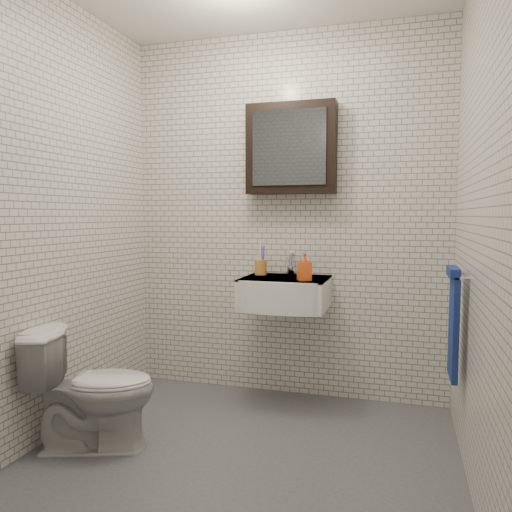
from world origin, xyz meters
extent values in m
cube|color=#494B50|center=(0.00, 0.00, 0.01)|extent=(2.20, 2.00, 0.01)
cube|color=silver|center=(0.00, 1.00, 1.25)|extent=(2.20, 0.02, 2.50)
cube|color=silver|center=(0.00, -1.00, 1.25)|extent=(2.20, 0.02, 2.50)
cube|color=silver|center=(-1.10, 0.00, 1.25)|extent=(0.02, 2.00, 2.50)
cube|color=silver|center=(1.10, 0.00, 1.25)|extent=(0.02, 2.00, 2.50)
cube|color=white|center=(0.05, 0.78, 0.75)|extent=(0.55, 0.45, 0.20)
cylinder|color=silver|center=(0.05, 0.80, 0.84)|extent=(0.31, 0.31, 0.02)
cylinder|color=silver|center=(0.05, 0.80, 0.85)|extent=(0.04, 0.04, 0.01)
cube|color=white|center=(0.05, 0.78, 0.84)|extent=(0.55, 0.45, 0.01)
cylinder|color=silver|center=(0.05, 0.94, 0.88)|extent=(0.06, 0.06, 0.06)
cylinder|color=silver|center=(0.05, 0.94, 0.94)|extent=(0.03, 0.03, 0.08)
cylinder|color=silver|center=(0.05, 0.88, 0.97)|extent=(0.02, 0.12, 0.02)
cube|color=silver|center=(0.05, 0.97, 0.99)|extent=(0.02, 0.09, 0.01)
cube|color=black|center=(0.05, 0.93, 1.70)|extent=(0.60, 0.14, 0.60)
cube|color=#3F444C|center=(0.05, 0.85, 1.70)|extent=(0.49, 0.01, 0.49)
cylinder|color=silver|center=(1.06, 0.35, 0.95)|extent=(0.02, 0.30, 0.02)
cylinder|color=silver|center=(1.08, 0.48, 0.95)|extent=(0.04, 0.02, 0.02)
cylinder|color=silver|center=(1.08, 0.22, 0.95)|extent=(0.04, 0.02, 0.02)
cube|color=navy|center=(1.05, 0.35, 0.68)|extent=(0.03, 0.26, 0.54)
cube|color=navy|center=(1.04, 0.35, 0.96)|extent=(0.05, 0.26, 0.05)
cylinder|color=#C78131|center=(-0.15, 0.88, 0.90)|extent=(0.10, 0.10, 0.10)
cylinder|color=white|center=(-0.16, 0.87, 0.97)|extent=(0.02, 0.03, 0.19)
cylinder|color=#3942B8|center=(-0.14, 0.87, 0.96)|extent=(0.02, 0.02, 0.17)
cylinder|color=white|center=(-0.15, 0.90, 0.97)|extent=(0.02, 0.04, 0.20)
cylinder|color=#3942B8|center=(-0.13, 0.89, 0.96)|extent=(0.02, 0.04, 0.18)
imported|color=orange|center=(0.20, 0.66, 0.94)|extent=(0.10, 0.11, 0.17)
imported|color=silver|center=(-0.80, -0.13, 0.33)|extent=(0.73, 0.56, 0.66)
camera|label=1|loc=(0.78, -2.38, 1.26)|focal=35.00mm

